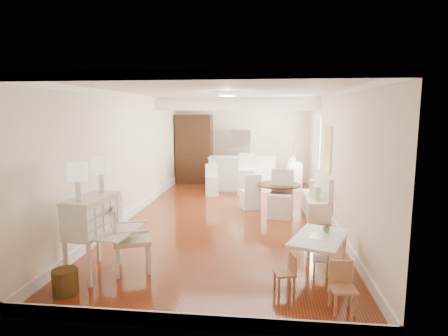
% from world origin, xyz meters
% --- Properties ---
extents(room, '(9.00, 9.04, 2.82)m').
position_xyz_m(room, '(0.04, 0.32, 1.98)').
color(room, maroon).
rests_on(room, ground).
extents(secretary_bureau, '(1.02, 1.03, 1.17)m').
position_xyz_m(secretary_bureau, '(-1.70, -3.22, 0.59)').
color(secretary_bureau, silver).
rests_on(secretary_bureau, ground).
extents(gustavian_armchair, '(0.75, 0.75, 1.01)m').
position_xyz_m(gustavian_armchair, '(-1.17, -3.05, 0.50)').
color(gustavian_armchair, silver).
rests_on(gustavian_armchair, ground).
extents(wicker_basket, '(0.35, 0.35, 0.33)m').
position_xyz_m(wicker_basket, '(-1.80, -3.86, 0.16)').
color(wicker_basket, '#553A1A').
rests_on(wicker_basket, ground).
extents(kids_table, '(1.04, 1.30, 0.57)m').
position_xyz_m(kids_table, '(1.61, -2.84, 0.28)').
color(kids_table, white).
rests_on(kids_table, ground).
extents(kids_chair_a, '(0.32, 0.32, 0.54)m').
position_xyz_m(kids_chair_a, '(1.08, -3.50, 0.27)').
color(kids_chair_a, '#9B6946').
rests_on(kids_chair_a, ground).
extents(kids_chair_b, '(0.27, 0.27, 0.50)m').
position_xyz_m(kids_chair_b, '(1.64, -2.89, 0.25)').
color(kids_chair_b, tan).
rests_on(kids_chair_b, ground).
extents(kids_chair_c, '(0.32, 0.32, 0.60)m').
position_xyz_m(kids_chair_c, '(1.75, -3.92, 0.30)').
color(kids_chair_c, '#B47A51').
rests_on(kids_chair_c, ground).
extents(banquette, '(0.52, 1.60, 0.98)m').
position_xyz_m(banquette, '(1.99, 0.50, 0.49)').
color(banquette, silver).
rests_on(banquette, ground).
extents(dining_table, '(1.23, 1.23, 0.70)m').
position_xyz_m(dining_table, '(1.14, 0.55, 0.35)').
color(dining_table, '#402614').
rests_on(dining_table, ground).
extents(slip_chair_near, '(0.61, 0.63, 1.08)m').
position_xyz_m(slip_chair_near, '(1.16, 0.17, 0.54)').
color(slip_chair_near, white).
rests_on(slip_chair_near, ground).
extents(slip_chair_far, '(0.55, 0.56, 0.88)m').
position_xyz_m(slip_chair_far, '(0.45, 0.87, 0.44)').
color(slip_chair_far, white).
rests_on(slip_chair_far, ground).
extents(breakfast_counter, '(2.05, 0.65, 1.03)m').
position_xyz_m(breakfast_counter, '(0.10, 3.10, 0.52)').
color(breakfast_counter, white).
rests_on(breakfast_counter, ground).
extents(bar_stool_left, '(0.43, 0.43, 0.90)m').
position_xyz_m(bar_stool_left, '(-0.72, 2.24, 0.45)').
color(bar_stool_left, white).
rests_on(bar_stool_left, ground).
extents(bar_stool_right, '(0.48, 0.48, 1.20)m').
position_xyz_m(bar_stool_right, '(0.27, 2.42, 0.60)').
color(bar_stool_right, white).
rests_on(bar_stool_right, ground).
extents(pantry_cabinet, '(1.20, 0.60, 2.30)m').
position_xyz_m(pantry_cabinet, '(-1.60, 4.18, 1.15)').
color(pantry_cabinet, '#381E11').
rests_on(pantry_cabinet, ground).
extents(fridge, '(0.75, 0.65, 1.80)m').
position_xyz_m(fridge, '(0.30, 4.15, 0.90)').
color(fridge, silver).
rests_on(fridge, ground).
extents(sideboard, '(0.45, 0.92, 0.86)m').
position_xyz_m(sideboard, '(1.69, 3.40, 0.43)').
color(sideboard, white).
rests_on(sideboard, ground).
extents(pencil_cup, '(0.14, 0.14, 0.09)m').
position_xyz_m(pencil_cup, '(1.75, -2.62, 0.61)').
color(pencil_cup, '#62A35F').
rests_on(pencil_cup, kids_table).
extents(branch_vase, '(0.21, 0.21, 0.22)m').
position_xyz_m(branch_vase, '(1.64, 3.42, 0.97)').
color(branch_vase, white).
rests_on(branch_vase, sideboard).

